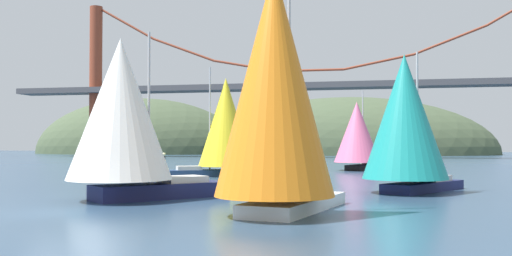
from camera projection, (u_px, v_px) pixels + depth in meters
ground_plane at (54, 213)px, 25.29m from camera, size 360.00×360.00×0.00m
headland_left at (140, 153)px, 168.82m from camera, size 62.85×44.00×32.30m
headland_center at (346, 154)px, 156.14m from camera, size 79.45×44.00×30.99m
suspension_bridge at (310, 82)px, 118.52m from camera, size 132.51×6.00×33.96m
sailboat_white_mainsail at (123, 114)px, 30.68m from camera, size 8.97×9.36×9.21m
sailboat_orange_sail at (275, 87)px, 24.09m from camera, size 5.97×9.62×11.10m
sailboat_yellow_sail at (225, 124)px, 53.20m from camera, size 8.79×6.87×10.06m
sailboat_pink_spinnaker at (357, 134)px, 64.13m from camera, size 6.61×9.41×9.02m
sailboat_teal_sail at (406, 120)px, 35.06m from camera, size 7.55×9.19×8.84m
channel_buoy at (164, 181)px, 40.42m from camera, size 1.10×1.10×2.64m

